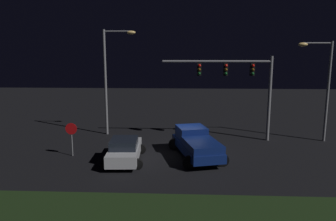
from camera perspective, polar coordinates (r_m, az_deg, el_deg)
The scene contains 7 objects.
ground_plane at distance 22.46m, azimuth 3.13°, elevation -7.23°, with size 80.00×80.00×0.00m, color black.
pickup_truck at distance 21.07m, azimuth 4.96°, elevation -5.60°, with size 3.79×5.73×1.80m.
car_sedan at distance 20.35m, azimuth -7.73°, elevation -6.99°, with size 2.65×4.50×1.51m.
traffic_signal_gantry at distance 24.98m, azimuth 12.39°, elevation 5.78°, with size 8.32×0.56×6.50m.
street_lamp_left at distance 26.59m, azimuth -10.08°, elevation 7.12°, with size 2.65×0.44×8.58m.
street_lamp_right at distance 26.74m, azimuth 25.72°, elevation 5.13°, with size 2.56×0.44×7.60m.
stop_sign at distance 21.91m, azimuth -16.83°, elevation -3.86°, with size 0.76×0.08×2.23m.
Camera 1 is at (-0.21, -21.43, 6.72)m, focal length 34.20 mm.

